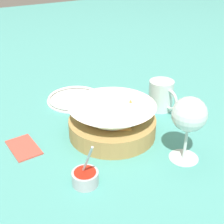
# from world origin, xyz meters

# --- Properties ---
(ground_plane) EXTENTS (4.00, 4.00, 0.00)m
(ground_plane) POSITION_xyz_m (0.00, 0.00, 0.00)
(ground_plane) COLOR teal
(food_basket) EXTENTS (0.23, 0.23, 0.10)m
(food_basket) POSITION_xyz_m (-0.01, 0.00, 0.04)
(food_basket) COLOR #B2894C
(food_basket) RESTS_ON ground_plane
(sauce_cup) EXTENTS (0.07, 0.06, 0.12)m
(sauce_cup) POSITION_xyz_m (0.13, -0.15, 0.02)
(sauce_cup) COLOR #B7B7BC
(sauce_cup) RESTS_ON ground_plane
(wine_glass) EXTENTS (0.08, 0.08, 0.16)m
(wine_glass) POSITION_xyz_m (0.17, 0.09, 0.11)
(wine_glass) COLOR silver
(wine_glass) RESTS_ON ground_plane
(beer_mug) EXTENTS (0.11, 0.07, 0.09)m
(beer_mug) POSITION_xyz_m (-0.05, 0.20, 0.04)
(beer_mug) COLOR silver
(beer_mug) RESTS_ON ground_plane
(side_plate) EXTENTS (0.18, 0.18, 0.01)m
(side_plate) POSITION_xyz_m (-0.24, 0.00, 0.01)
(side_plate) COLOR white
(side_plate) RESTS_ON ground_plane
(napkin) EXTENTS (0.11, 0.07, 0.01)m
(napkin) POSITION_xyz_m (-0.07, -0.22, 0.00)
(napkin) COLOR #DB4C3D
(napkin) RESTS_ON ground_plane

